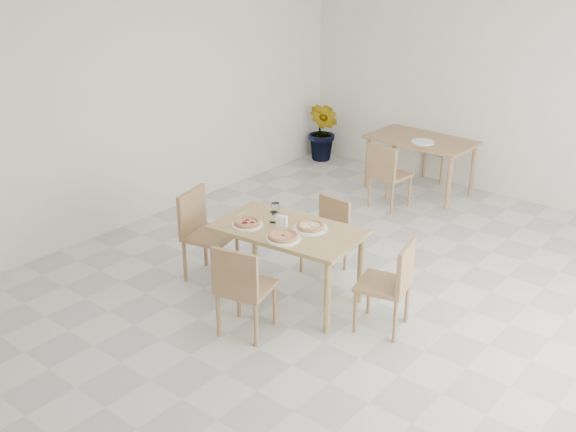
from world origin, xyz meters
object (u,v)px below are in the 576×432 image
Objects in this scene: tumbler_b at (275,208)px; chair_back_s at (387,172)px; pizza_mushroom at (310,226)px; chair_south at (242,285)px; chair_west at (203,228)px; pizza_pepperoni at (247,222)px; plate_empty at (423,142)px; pizza_margherita at (283,236)px; potted_plant at (324,132)px; chair_back_n at (448,146)px; chair_east at (392,280)px; main_table at (288,237)px; chair_north at (328,230)px; plate_mushroom at (310,228)px; plate_pepperoni at (247,225)px; tumbler_a at (274,217)px; napkin_holder at (282,222)px; plate_margherita at (283,238)px; second_table at (421,145)px.

tumbler_b is 0.12× the size of chair_back_s.
chair_south is at bearing -94.69° from pizza_mushroom.
chair_west reaches higher than pizza_pepperoni.
plate_empty is (-0.06, 3.03, -0.04)m from tumbler_b.
pizza_margherita is 0.30× the size of potted_plant.
tumbler_b is 3.95m from chair_back_n.
chair_west is 2.05m from chair_east.
main_table is 0.79m from chair_north.
pizza_pepperoni is at bearing -155.86° from main_table.
plate_mushroom is 0.95× the size of pizza_mushroom.
chair_west is 4.04m from potted_plant.
plate_pepperoni and plate_empty have the same top height.
potted_plant is (-1.97, 3.44, -0.34)m from tumbler_b.
chair_west is 1.07× the size of chair_east.
chair_west is 9.00× the size of tumbler_a.
chair_north is 3.05× the size of pizza_pepperoni.
plate_pepperoni is 0.27m from tumbler_a.
plate_margherita is at bearing -63.76° from napkin_holder.
chair_south is at bearing -68.84° from tumbler_a.
pizza_pepperoni is 0.18× the size of second_table.
chair_west is at bearing -165.50° from tumbler_a.
potted_plant is (-2.42, 3.86, -0.32)m from pizza_margherita.
chair_back_n is at bearing 97.21° from chair_north.
chair_back_s reaches higher than plate_pepperoni.
chair_east is 1.04× the size of chair_back_n.
plate_margherita and plate_empty have the same top height.
chair_west is 3.65× the size of pizza_pepperoni.
pizza_margherita is 1.09× the size of pizza_pepperoni.
second_table is 1.69× the size of chair_back_n.
napkin_holder is 4.21m from chair_back_n.
potted_plant reaches higher than pizza_margherita.
chair_east is 1.15m from napkin_holder.
napkin_holder is (-1.09, -0.20, 0.31)m from chair_east.
pizza_mushroom is at bearing -67.36° from chair_north.
napkin_holder is 0.42× the size of plate_empty.
plate_margherita is at bearing -63.45° from chair_back_n.
chair_east is (1.05, 0.16, -0.16)m from main_table.
tumbler_a is at bearing -83.64° from second_table.
napkin_holder is 3.47m from second_table.
plate_mushroom is 0.60m from pizza_pepperoni.
main_table is at bearing -64.70° from chair_back_n.
plate_mushroom is 0.60m from plate_pepperoni.
chair_south is (0.10, -0.75, -0.15)m from main_table.
pizza_pepperoni is at bearing 177.96° from pizza_margherita.
plate_margherita is 4.56m from potted_plant.
chair_west is 3.35× the size of pizza_margherita.
tumbler_a is at bearing -86.62° from plate_empty.
chair_north is at bearing -97.70° from chair_south.
plate_empty is (0.11, -0.16, 0.10)m from second_table.
potted_plant is (-1.79, 1.06, -0.03)m from chair_back_s.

